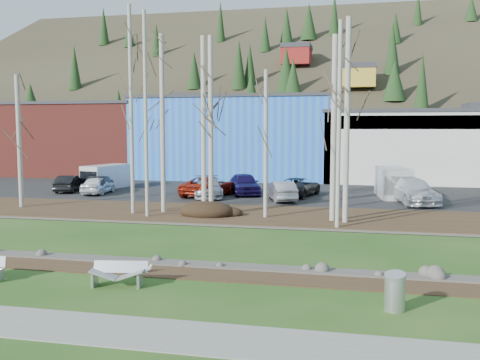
% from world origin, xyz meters
% --- Properties ---
extents(ground, '(200.00, 200.00, 0.00)m').
position_xyz_m(ground, '(0.00, 0.00, 0.00)').
color(ground, '#1F4813').
rests_on(ground, ground).
extents(footpath, '(80.00, 2.00, 0.04)m').
position_xyz_m(footpath, '(0.00, -3.50, 0.02)').
color(footpath, slate).
rests_on(footpath, ground).
extents(dirt_strip, '(80.00, 1.80, 0.03)m').
position_xyz_m(dirt_strip, '(0.00, 2.10, 0.01)').
color(dirt_strip, '#382616').
rests_on(dirt_strip, ground).
extents(near_bank_rocks, '(80.00, 0.80, 0.50)m').
position_xyz_m(near_bank_rocks, '(0.00, 3.10, 0.00)').
color(near_bank_rocks, '#47423D').
rests_on(near_bank_rocks, ground).
extents(river, '(80.00, 8.00, 0.90)m').
position_xyz_m(river, '(0.00, 7.20, 0.00)').
color(river, black).
rests_on(river, ground).
extents(far_bank_rocks, '(80.00, 0.80, 0.46)m').
position_xyz_m(far_bank_rocks, '(0.00, 11.30, 0.00)').
color(far_bank_rocks, '#47423D').
rests_on(far_bank_rocks, ground).
extents(far_bank, '(80.00, 7.00, 0.15)m').
position_xyz_m(far_bank, '(0.00, 14.50, 0.07)').
color(far_bank, '#382616').
rests_on(far_bank, ground).
extents(parking_lot, '(80.00, 14.00, 0.14)m').
position_xyz_m(parking_lot, '(0.00, 25.00, 0.07)').
color(parking_lot, black).
rests_on(parking_lot, ground).
extents(building_brick, '(16.32, 12.24, 7.80)m').
position_xyz_m(building_brick, '(-24.00, 39.00, 3.91)').
color(building_brick, maroon).
rests_on(building_brick, ground).
extents(building_blue, '(20.40, 12.24, 8.30)m').
position_xyz_m(building_blue, '(-6.00, 39.00, 4.16)').
color(building_blue, '#2984D4').
rests_on(building_blue, ground).
extents(building_white, '(18.36, 12.24, 6.80)m').
position_xyz_m(building_white, '(12.00, 38.98, 3.41)').
color(building_white, silver).
rests_on(building_white, ground).
extents(hillside, '(160.00, 72.00, 35.00)m').
position_xyz_m(hillside, '(0.00, 84.00, 17.50)').
color(hillside, '#2D261B').
rests_on(hillside, ground).
extents(bench_damaged, '(1.83, 0.84, 0.79)m').
position_xyz_m(bench_damaged, '(-1.58, 0.12, 0.40)').
color(bench_damaged, '#B8BABD').
rests_on(bench_damaged, ground).
extents(litter_bin, '(0.75, 0.75, 0.98)m').
position_xyz_m(litter_bin, '(6.99, -0.41, 0.49)').
color(litter_bin, '#B8BABD').
rests_on(litter_bin, ground).
extents(seagull, '(0.39, 0.20, 0.29)m').
position_xyz_m(seagull, '(-1.27, 1.82, 0.16)').
color(seagull, gold).
rests_on(seagull, ground).
extents(dirt_mound, '(3.11, 2.19, 0.61)m').
position_xyz_m(dirt_mound, '(-2.39, 13.45, 0.45)').
color(dirt_mound, black).
rests_on(dirt_mound, far_bank).
extents(birch_0, '(0.28, 0.28, 8.23)m').
position_xyz_m(birch_0, '(-14.76, 14.19, 4.27)').
color(birch_0, beige).
rests_on(birch_0, far_bank).
extents(birch_1, '(0.22, 0.22, 11.92)m').
position_xyz_m(birch_1, '(-6.84, 13.32, 6.11)').
color(birch_1, beige).
rests_on(birch_1, far_bank).
extents(birch_2, '(0.28, 0.28, 10.35)m').
position_xyz_m(birch_2, '(-5.25, 14.14, 5.32)').
color(birch_2, beige).
rests_on(birch_2, far_bank).
extents(birch_3, '(0.20, 0.20, 11.37)m').
position_xyz_m(birch_3, '(-5.60, 12.46, 5.83)').
color(birch_3, beige).
rests_on(birch_3, far_bank).
extents(birch_4, '(0.28, 0.28, 10.04)m').
position_xyz_m(birch_4, '(-2.56, 13.46, 5.17)').
color(birch_4, beige).
rests_on(birch_4, far_bank).
extents(birch_5, '(0.23, 0.23, 8.13)m').
position_xyz_m(birch_5, '(0.96, 13.59, 4.21)').
color(birch_5, beige).
rests_on(birch_5, far_bank).
extents(birch_6, '(0.21, 0.21, 10.16)m').
position_xyz_m(birch_6, '(5.00, 11.30, 5.23)').
color(birch_6, beige).
rests_on(birch_6, far_bank).
extents(birch_7, '(0.30, 0.30, 9.81)m').
position_xyz_m(birch_7, '(4.67, 13.23, 5.05)').
color(birch_7, beige).
rests_on(birch_7, far_bank).
extents(birch_8, '(0.29, 0.29, 10.60)m').
position_xyz_m(birch_8, '(5.35, 12.85, 5.45)').
color(birch_8, beige).
rests_on(birch_8, far_bank).
extents(birch_11, '(0.28, 0.28, 10.04)m').
position_xyz_m(birch_11, '(-2.14, 13.46, 5.17)').
color(birch_11, beige).
rests_on(birch_11, far_bank).
extents(car_0, '(1.96, 4.04, 1.33)m').
position_xyz_m(car_0, '(-13.17, 21.34, 0.81)').
color(car_0, white).
rests_on(car_0, parking_lot).
extents(car_1, '(2.25, 4.12, 1.29)m').
position_xyz_m(car_1, '(-13.47, 22.18, 0.78)').
color(car_1, black).
rests_on(car_1, parking_lot).
extents(car_2, '(3.61, 5.65, 1.45)m').
position_xyz_m(car_2, '(-4.62, 21.84, 0.87)').
color(car_2, '#A02512').
rests_on(car_2, parking_lot).
extents(car_3, '(3.39, 5.29, 1.43)m').
position_xyz_m(car_3, '(-4.54, 21.29, 0.85)').
color(car_3, '#999AA0').
rests_on(car_3, parking_lot).
extents(car_4, '(3.47, 5.08, 1.61)m').
position_xyz_m(car_4, '(-2.30, 23.41, 0.94)').
color(car_4, '#190F48').
rests_on(car_4, parking_lot).
extents(car_5, '(2.73, 4.35, 1.35)m').
position_xyz_m(car_5, '(0.91, 20.50, 0.82)').
color(car_5, '#BCBCBE').
rests_on(car_5, parking_lot).
extents(car_6, '(3.36, 5.26, 1.35)m').
position_xyz_m(car_6, '(1.73, 23.37, 0.82)').
color(car_6, black).
rests_on(car_6, parking_lot).
extents(car_7, '(3.43, 5.91, 1.61)m').
position_xyz_m(car_7, '(9.60, 21.19, 0.95)').
color(car_7, silver).
rests_on(car_7, parking_lot).
extents(car_8, '(2.25, 4.12, 1.29)m').
position_xyz_m(car_8, '(-16.06, 22.18, 0.78)').
color(car_8, black).
rests_on(car_8, parking_lot).
extents(van_white, '(2.46, 4.98, 2.10)m').
position_xyz_m(van_white, '(8.50, 24.03, 1.19)').
color(van_white, silver).
rests_on(van_white, parking_lot).
extents(van_grey, '(2.81, 4.70, 1.92)m').
position_xyz_m(van_grey, '(-14.33, 24.86, 1.10)').
color(van_grey, silver).
rests_on(van_grey, parking_lot).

